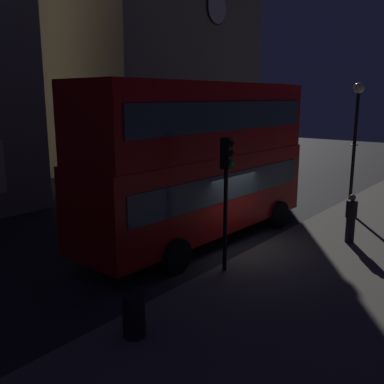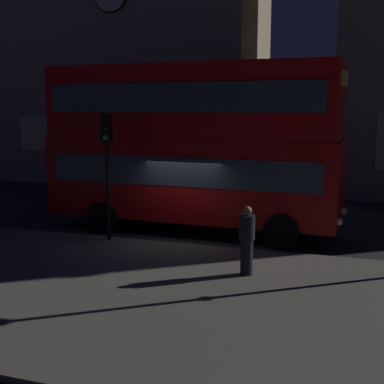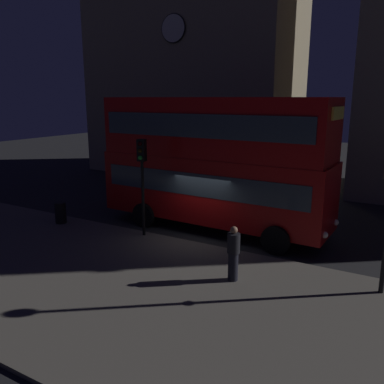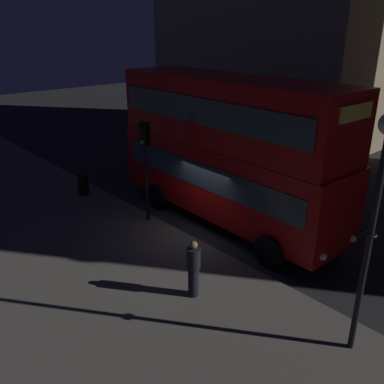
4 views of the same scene
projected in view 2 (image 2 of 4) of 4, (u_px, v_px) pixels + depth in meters
The scene contains 6 objects.
ground_plane at pixel (184, 240), 16.54m from camera, with size 80.00×80.00×0.00m, color #232326.
sidewalk_slab at pixel (112, 289), 11.95m from camera, with size 44.00×8.32×0.12m, color #5B564F.
building_with_clock at pixel (133, 46), 30.42m from camera, with size 14.81×7.77×15.44m.
double_decker_bus at pixel (192, 141), 17.30m from camera, with size 9.96×3.15×5.54m.
traffic_light_near_kerb at pixel (107, 150), 15.70m from camera, with size 0.37×0.39×3.86m.
pedestrian at pixel (247, 240), 12.64m from camera, with size 0.38×0.38×1.71m.
Camera 2 is at (5.42, -15.15, 4.14)m, focal length 48.80 mm.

